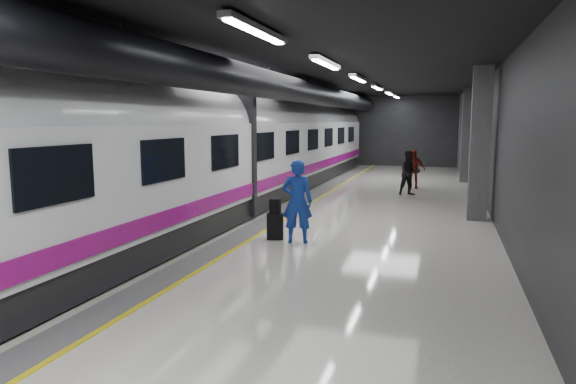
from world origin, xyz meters
The scene contains 9 objects.
ground centered at (0.00, 0.00, 0.00)m, with size 40.00×40.00×0.00m, color white.
platform_hall centered at (-0.29, 0.96, 3.54)m, with size 10.02×40.02×4.51m.
train centered at (-3.25, 0.00, 2.07)m, with size 3.05×38.00×4.05m.
traveler_main centered at (0.24, -2.39, 1.01)m, with size 0.74×0.48×2.02m, color #1A38C9.
suitcase_main centered at (-0.38, -2.20, 0.33)m, with size 0.40×0.25×0.65m, color black.
shoulder_bag centered at (-0.37, -2.22, 0.83)m, with size 0.27×0.14×0.36m, color black.
traveler_far_a centered at (2.26, 6.60, 0.88)m, with size 0.86×0.67×1.77m, color black.
traveler_far_b centered at (2.27, 8.83, 0.84)m, with size 0.99×0.41×1.69m, color maroon.
suitcase_far centered at (1.81, 12.01, 0.28)m, with size 0.38×0.25×0.56m, color black.
Camera 1 is at (3.62, -14.07, 2.93)m, focal length 32.00 mm.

